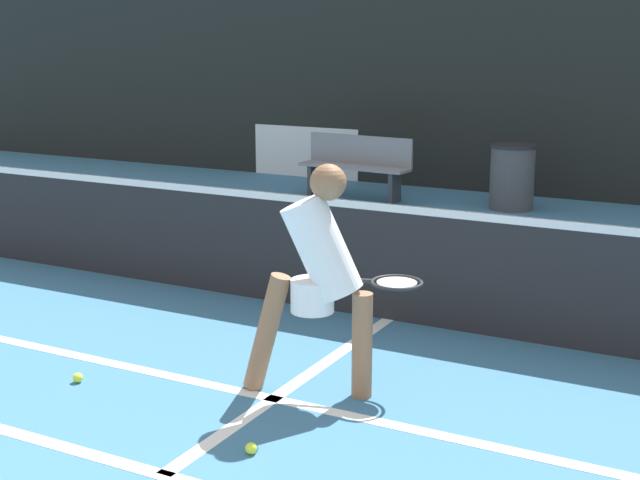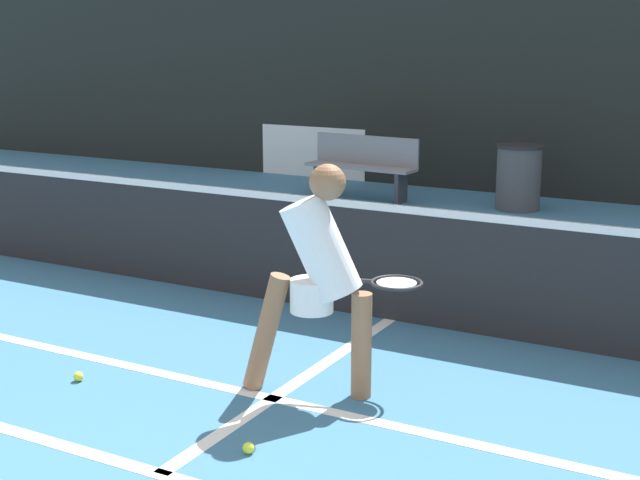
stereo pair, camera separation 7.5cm
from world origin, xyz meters
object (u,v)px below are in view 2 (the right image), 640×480
player_practicing (320,270)px  courtside_bench (363,164)px  trash_bin (519,177)px  parked_car (368,130)px

player_practicing → courtside_bench: 6.95m
player_practicing → trash_bin: 6.60m
courtside_bench → parked_car: bearing=118.9°
player_practicing → trash_bin: (-0.64, 6.56, -0.39)m
trash_bin → courtside_bench: bearing=-174.5°
player_practicing → parked_car: 10.51m
trash_bin → parked_car: bearing=140.2°
player_practicing → trash_bin: bearing=78.4°
trash_bin → parked_car: (-3.64, 3.04, 0.14)m
player_practicing → courtside_bench: (-2.80, 6.35, -0.35)m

